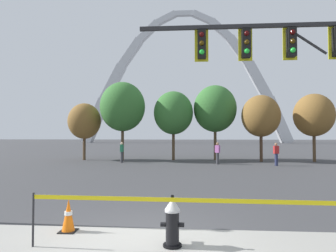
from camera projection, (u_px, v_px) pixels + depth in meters
ground_plane at (142, 234)px, 6.23m from camera, size 240.00×240.00×0.00m
fire_hydrant at (172, 222)px, 5.52m from camera, size 0.46×0.48×0.99m
caution_tape_barrier at (189, 213)px, 5.21m from camera, size 6.02×0.19×1.04m
traffic_cone_by_hydrant at (68, 216)px, 6.35m from camera, size 0.36×0.36×0.73m
traffic_signal_gantry at (305, 63)px, 8.91m from camera, size 7.82×0.44×6.00m
monument_arch at (184, 82)px, 76.41m from camera, size 55.82×2.64×36.04m
tree_far_left at (84, 121)px, 24.46m from camera, size 2.77×2.77×4.85m
tree_left_mid at (123, 107)px, 24.04m from camera, size 3.76×3.76×6.58m
tree_center_left at (173, 113)px, 24.42m from camera, size 3.35×3.35×5.86m
tree_center_right at (215, 109)px, 24.70m from camera, size 3.67×3.67×6.43m
tree_right_mid at (261, 116)px, 22.98m from camera, size 3.06×3.06×5.35m
tree_far_right at (314, 115)px, 22.89m from camera, size 3.11×3.11×5.44m
pedestrian_walking_left at (218, 153)px, 20.86m from camera, size 0.39×0.37×1.59m
pedestrian_standing_center at (276, 154)px, 19.87m from camera, size 0.38×0.27×1.59m
pedestrian_walking_right at (122, 152)px, 22.02m from camera, size 0.22×0.35×1.59m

